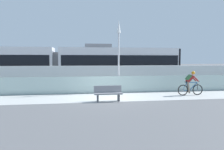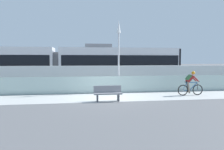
# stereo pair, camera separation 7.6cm
# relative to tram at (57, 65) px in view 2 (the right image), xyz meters

# --- Properties ---
(ground_plane) EXTENTS (200.00, 200.00, 0.00)m
(ground_plane) POSITION_rel_tram_xyz_m (3.74, -6.85, -1.89)
(ground_plane) COLOR slate
(bike_path_deck) EXTENTS (32.00, 3.20, 0.01)m
(bike_path_deck) POSITION_rel_tram_xyz_m (3.74, -6.85, -1.89)
(bike_path_deck) COLOR silver
(bike_path_deck) RESTS_ON ground
(glass_parapet) EXTENTS (32.00, 0.05, 1.20)m
(glass_parapet) POSITION_rel_tram_xyz_m (3.74, -5.00, -1.29)
(glass_parapet) COLOR #ADC6C1
(glass_parapet) RESTS_ON ground
(concrete_barrier_wall) EXTENTS (32.00, 0.36, 1.90)m
(concrete_barrier_wall) POSITION_rel_tram_xyz_m (3.74, -3.20, -0.94)
(concrete_barrier_wall) COLOR white
(concrete_barrier_wall) RESTS_ON ground
(tram_rail_near) EXTENTS (32.00, 0.08, 0.01)m
(tram_rail_near) POSITION_rel_tram_xyz_m (3.74, -0.72, -1.89)
(tram_rail_near) COLOR #595654
(tram_rail_near) RESTS_ON ground
(tram_rail_far) EXTENTS (32.00, 0.08, 0.01)m
(tram_rail_far) POSITION_rel_tram_xyz_m (3.74, 0.72, -1.89)
(tram_rail_far) COLOR #595654
(tram_rail_far) RESTS_ON ground
(tram) EXTENTS (22.56, 2.54, 3.81)m
(tram) POSITION_rel_tram_xyz_m (0.00, 0.00, 0.00)
(tram) COLOR silver
(tram) RESTS_ON ground
(cyclist_on_bike) EXTENTS (1.77, 0.58, 1.61)m
(cyclist_on_bike) POSITION_rel_tram_xyz_m (9.31, -6.85, -1.09)
(cyclist_on_bike) COLOR black
(cyclist_on_bike) RESTS_ON ground
(lamp_post_antenna) EXTENTS (0.28, 0.28, 5.20)m
(lamp_post_antenna) POSITION_rel_tram_xyz_m (4.85, -4.70, 1.40)
(lamp_post_antenna) COLOR gray
(lamp_post_antenna) RESTS_ON ground
(bench) EXTENTS (1.60, 0.45, 0.89)m
(bench) POSITION_rel_tram_xyz_m (3.60, -8.14, -1.41)
(bench) COLOR gray
(bench) RESTS_ON ground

